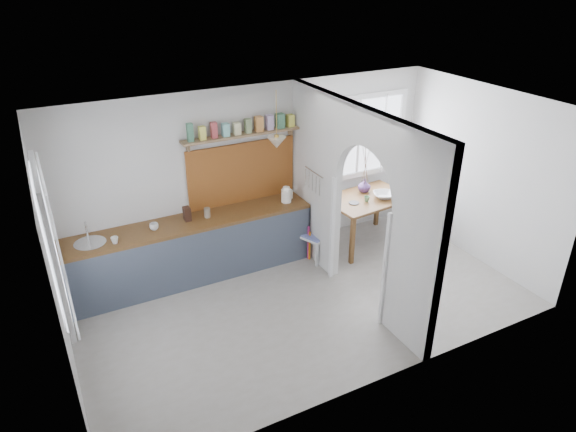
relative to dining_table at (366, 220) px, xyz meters
name	(u,v)px	position (x,y,z in m)	size (l,w,h in m)	color
floor	(306,303)	(-1.64, -1.00, -0.40)	(5.80, 3.20, 0.01)	#99948F
ceiling	(309,112)	(-1.64, -1.00, 2.20)	(5.80, 3.20, 0.01)	silver
walls	(307,216)	(-1.64, -1.00, 0.90)	(5.81, 3.21, 2.60)	silver
partition	(353,193)	(-0.94, -0.94, 1.05)	(0.12, 3.20, 2.60)	silver
kitchen_window	(50,245)	(-4.51, -1.00, 1.25)	(0.10, 1.16, 1.50)	white
nook_window	(358,137)	(0.16, 0.56, 1.20)	(1.76, 0.10, 1.30)	white
counter	(191,249)	(-2.77, 0.33, 0.05)	(3.50, 0.60, 0.90)	brown
sink	(90,244)	(-4.07, 0.30, 0.49)	(0.40, 0.40, 0.02)	silver
backsplash	(242,173)	(-1.85, 0.58, 0.95)	(1.65, 0.03, 0.90)	brown
shelf	(243,130)	(-1.85, 0.49, 1.61)	(1.75, 0.20, 0.21)	olive
pendant_lamp	(277,143)	(-1.49, 0.15, 1.48)	(0.26, 0.26, 0.16)	beige
utensil_rail	(314,172)	(-1.03, -0.10, 1.05)	(0.02, 0.02, 0.50)	silver
dining_table	(366,220)	(0.00, 0.00, 0.00)	(1.29, 0.86, 0.81)	brown
chair_left	(315,235)	(-0.96, -0.05, 0.01)	(0.37, 0.37, 0.82)	silver
chair_right	(414,207)	(0.93, -0.04, 0.05)	(0.42, 0.42, 0.91)	silver
kettle	(286,194)	(-1.29, 0.26, 0.62)	(0.20, 0.16, 0.24)	white
mug_a	(115,240)	(-3.79, 0.15, 0.54)	(0.09, 0.09, 0.09)	silver
mug_b	(154,227)	(-3.26, 0.28, 0.54)	(0.12, 0.12, 0.09)	silver
knife_block	(187,214)	(-2.78, 0.35, 0.59)	(0.09, 0.12, 0.19)	black
jar	(207,213)	(-2.50, 0.31, 0.57)	(0.09, 0.09, 0.14)	#7E705D
towel_magenta	(308,243)	(-1.06, -0.03, -0.13)	(0.02, 0.03, 0.57)	#B1256B
towel_orange	(310,246)	(-1.06, -0.06, -0.15)	(0.02, 0.03, 0.47)	orange
bowl	(384,195)	(0.22, -0.12, 0.44)	(0.32, 0.32, 0.08)	silver
table_cup	(367,199)	(-0.10, -0.12, 0.44)	(0.09, 0.09, 0.08)	#5A8659
plate	(354,203)	(-0.31, -0.09, 0.41)	(0.16, 0.16, 0.01)	#292626
vase	(364,185)	(0.08, 0.21, 0.51)	(0.20, 0.20, 0.21)	#44285A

